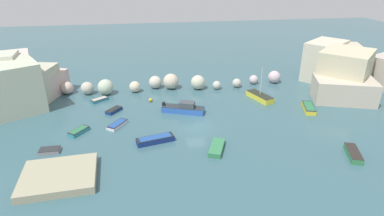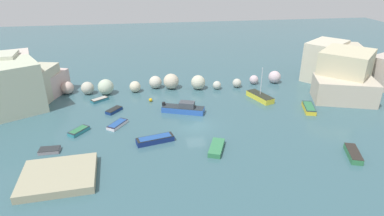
# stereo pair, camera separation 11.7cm
# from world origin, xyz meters

# --- Properties ---
(cove_water) EXTENTS (160.00, 160.00, 0.00)m
(cove_water) POSITION_xyz_m (0.00, 0.00, 0.00)
(cove_water) COLOR #385E68
(cove_water) RESTS_ON ground
(cliff_headland_right) EXTENTS (22.76, 19.80, 7.03)m
(cliff_headland_right) POSITION_xyz_m (28.73, 10.85, 2.85)
(cliff_headland_right) COLOR beige
(cliff_headland_right) RESTS_ON ground
(rock_breakwater) EXTENTS (37.35, 3.96, 2.57)m
(rock_breakwater) POSITION_xyz_m (-3.27, 13.86, 1.10)
(rock_breakwater) COLOR beige
(rock_breakwater) RESTS_ON ground
(stone_dock) EXTENTS (7.48, 6.51, 0.81)m
(stone_dock) POSITION_xyz_m (-15.21, -9.25, 0.40)
(stone_dock) COLOR tan
(stone_dock) RESTS_ON ground
(channel_buoy) EXTENTS (0.56, 0.56, 0.56)m
(channel_buoy) POSITION_xyz_m (-5.60, 9.02, 0.28)
(channel_buoy) COLOR gold
(channel_buoy) RESTS_ON cove_water
(moored_boat_0) EXTENTS (3.24, 5.14, 5.14)m
(moored_boat_0) POSITION_xyz_m (11.33, 7.36, 0.44)
(moored_boat_0) COLOR yellow
(moored_boat_0) RESTS_ON cove_water
(moored_boat_1) EXTENTS (2.49, 4.19, 0.66)m
(moored_boat_1) POSITION_xyz_m (16.97, 2.44, 0.34)
(moored_boat_1) COLOR yellow
(moored_boat_1) RESTS_ON cove_water
(moored_boat_2) EXTENTS (6.19, 3.59, 1.64)m
(moored_boat_2) POSITION_xyz_m (-1.05, 4.42, 0.60)
(moored_boat_2) COLOR blue
(moored_boat_2) RESTS_ON cove_water
(moored_boat_3) EXTENTS (2.65, 3.88, 0.58)m
(moored_boat_3) POSITION_xyz_m (1.35, -6.22, 0.29)
(moored_boat_3) COLOR #337F4F
(moored_boat_3) RESTS_ON cove_water
(moored_boat_4) EXTENTS (2.33, 3.84, 0.66)m
(moored_boat_4) POSITION_xyz_m (15.97, -9.77, 0.33)
(moored_boat_4) COLOR #347A4A
(moored_boat_4) RESTS_ON cove_water
(moored_boat_5) EXTENTS (2.78, 2.44, 0.45)m
(moored_boat_5) POSITION_xyz_m (-13.39, 10.44, 0.24)
(moored_boat_5) COLOR teal
(moored_boat_5) RESTS_ON cove_water
(moored_boat_6) EXTENTS (4.64, 2.27, 0.70)m
(moored_boat_6) POSITION_xyz_m (-5.49, -3.38, 0.36)
(moored_boat_6) COLOR navy
(moored_boat_6) RESTS_ON cove_water
(moored_boat_7) EXTENTS (2.58, 2.87, 0.49)m
(moored_boat_7) POSITION_xyz_m (-14.87, 0.39, 0.26)
(moored_boat_7) COLOR teal
(moored_boat_7) RESTS_ON cove_water
(moored_boat_8) EXTENTS (2.86, 3.31, 0.70)m
(moored_boat_8) POSITION_xyz_m (-13.86, -8.31, 0.36)
(moored_boat_8) COLOR yellow
(moored_boat_8) RESTS_ON cove_water
(moored_boat_9) EXTENTS (2.40, 2.64, 0.47)m
(moored_boat_9) POSITION_xyz_m (-10.93, 6.11, 0.23)
(moored_boat_9) COLOR navy
(moored_boat_9) RESTS_ON cove_water
(moored_boat_10) EXTENTS (2.24, 1.31, 0.42)m
(moored_boat_10) POSITION_xyz_m (-17.41, -3.75, 0.21)
(moored_boat_10) COLOR gray
(moored_boat_10) RESTS_ON cove_water
(moored_boat_11) EXTENTS (2.74, 3.25, 0.45)m
(moored_boat_11) POSITION_xyz_m (-10.18, 1.54, 0.24)
(moored_boat_11) COLOR white
(moored_boat_11) RESTS_ON cove_water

